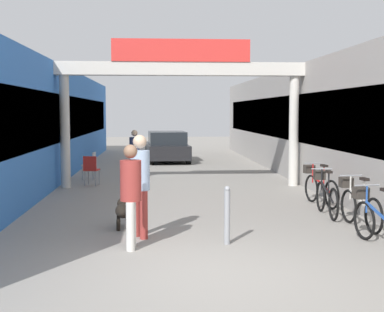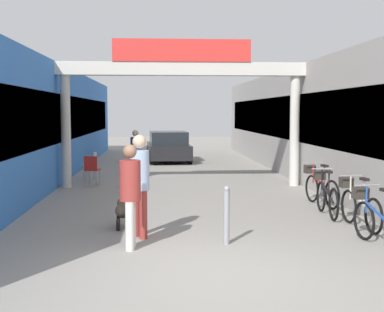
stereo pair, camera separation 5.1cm
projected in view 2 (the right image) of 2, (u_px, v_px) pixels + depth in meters
name	position (u px, v px, depth m)	size (l,w,h in m)	color
ground_plane	(209.00, 273.00, 7.32)	(80.00, 80.00, 0.00)	gray
storefront_left	(26.00, 123.00, 17.79)	(3.00, 26.00, 3.64)	blue
storefront_right	(326.00, 123.00, 18.43)	(3.00, 26.00, 3.64)	#9E9993
arcade_sign_gateway	(182.00, 83.00, 15.47)	(7.40, 0.47, 4.27)	beige
pedestrian_with_dog	(140.00, 179.00, 9.29)	(0.47, 0.47, 1.80)	#99332D
pedestrian_companion	(130.00, 190.00, 8.52)	(0.36, 0.39, 1.69)	silver
pedestrian_carrying_crate	(136.00, 151.00, 17.77)	(0.41, 0.41, 1.60)	#A5BFE0
dog_on_leash	(123.00, 210.00, 10.15)	(0.32, 0.74, 0.54)	black
bicycle_blue_nearest	(377.00, 219.00, 8.77)	(0.46, 1.68, 0.98)	black
bicycle_silver_second	(358.00, 205.00, 10.16)	(0.46, 1.69, 0.98)	black
bicycle_black_third	(326.00, 195.00, 11.38)	(0.46, 1.69, 0.98)	black
bicycle_red_farthest	(320.00, 187.00, 12.63)	(0.47, 1.67, 0.98)	black
bollard_post_metal	(226.00, 215.00, 8.86)	(0.10, 0.10, 0.98)	gray
cafe_chair_red_nearer	(92.00, 168.00, 15.90)	(0.47, 0.47, 0.89)	gray
cafe_chair_aluminium_farther	(92.00, 163.00, 17.38)	(0.43, 0.43, 0.89)	gray
parked_car_black	(168.00, 147.00, 23.76)	(1.99, 4.09, 1.33)	black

